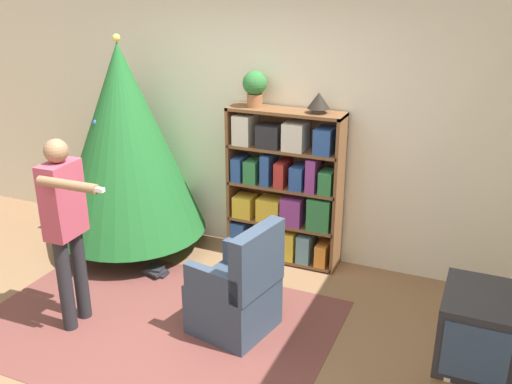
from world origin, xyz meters
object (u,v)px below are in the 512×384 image
Objects in this scene: bookshelf at (283,191)px; table_lamp at (319,101)px; television at (478,328)px; standing_person at (66,220)px; armchair at (237,294)px; christmas_tree at (125,141)px; potted_plant at (255,86)px.

table_lamp is at bearing 1.70° from bookshelf.
television is 2.95m from standing_person.
armchair is (0.11, -1.26, -0.39)m from bookshelf.
standing_person reaches higher than armchair.
christmas_tree is at bearing 159.79° from television.
standing_person is at bearing -130.14° from table_lamp.
bookshelf is 1.59m from christmas_tree.
potted_plant reaches higher than standing_person.
standing_person is 4.66× the size of potted_plant.
armchair is at bearing -85.22° from bookshelf.
television is at bearing -46.69° from table_lamp.
bookshelf is 2.73× the size of television.
television is 0.59× the size of armchair.
christmas_tree reaches higher than bookshelf.
table_lamp is at bearing 133.31° from television.
armchair is 4.60× the size of table_lamp.
potted_plant reaches higher than table_lamp.
bookshelf is at bearing -164.16° from armchair.
christmas_tree is at bearing -165.46° from bookshelf.
christmas_tree is at bearing -167.60° from table_lamp.
table_lamp is (-1.52, 1.61, 0.90)m from television.
television is 2.73× the size of table_lamp.
standing_person is (-1.22, -0.42, 0.58)m from armchair.
standing_person is at bearing -178.49° from television.
potted_plant is at bearing 180.00° from table_lamp.
television is 1.66× the size of potted_plant.
television is (1.83, -1.60, -0.02)m from bookshelf.
table_lamp is (0.20, 1.27, 1.27)m from armchair.
television is at bearing 89.92° from armchair.
armchair is at bearing -99.05° from table_lamp.
potted_plant is at bearing 152.67° from standing_person.
table_lamp is at bearing -0.00° from potted_plant.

